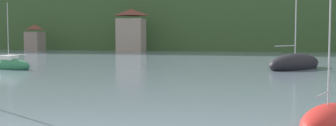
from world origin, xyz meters
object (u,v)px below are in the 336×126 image
sailboat_far_8 (9,65)px  sailboat_far_9 (295,64)px  shore_building_west (35,38)px  shore_building_westcentral (131,31)px  sailboat_mid_10 (328,119)px

sailboat_far_8 → sailboat_far_9: size_ratio=0.57×
shore_building_west → shore_building_westcentral: 21.41m
sailboat_far_8 → sailboat_far_9: 27.59m
sailboat_far_8 → sailboat_mid_10: size_ratio=1.02×
shore_building_west → sailboat_far_9: 63.32m
sailboat_far_8 → sailboat_far_9: bearing=-152.1°
shore_building_westcentral → sailboat_mid_10: size_ratio=1.31×
sailboat_mid_10 → shore_building_westcentral: bearing=44.8°
shore_building_westcentral → sailboat_mid_10: 70.85m
shore_building_west → sailboat_far_8: (23.68, -44.49, -2.34)m
shore_building_westcentral → sailboat_far_9: bearing=-52.7°
shore_building_west → sailboat_mid_10: (49.92, -64.54, -2.48)m
shore_building_west → sailboat_far_9: bearing=-37.0°
shore_building_west → sailboat_far_9: size_ratio=0.48×
shore_building_west → sailboat_far_8: 50.45m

